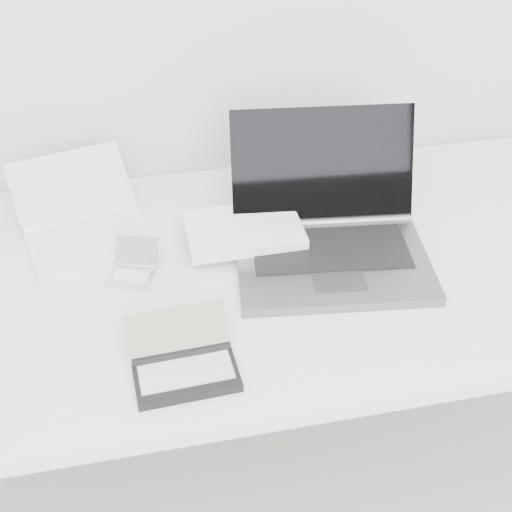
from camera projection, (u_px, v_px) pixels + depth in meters
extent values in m
cube|color=white|center=(266.00, 271.00, 1.50)|extent=(1.60, 0.80, 0.03)
cylinder|color=silver|center=(485.00, 259.00, 2.12)|extent=(0.04, 0.04, 0.70)
cube|color=slate|center=(333.00, 265.00, 1.48)|extent=(0.43, 0.32, 0.02)
cube|color=black|center=(331.00, 249.00, 1.50)|extent=(0.34, 0.19, 0.00)
cube|color=black|center=(323.00, 165.00, 1.54)|extent=(0.41, 0.15, 0.24)
cylinder|color=slate|center=(323.00, 223.00, 1.58)|extent=(0.39, 0.07, 0.02)
cube|color=#35373A|center=(339.00, 281.00, 1.42)|extent=(0.11, 0.08, 0.00)
cube|color=white|center=(244.00, 230.00, 1.53)|extent=(0.25, 0.17, 0.03)
cube|color=white|center=(244.00, 225.00, 1.52)|extent=(0.24, 0.16, 0.00)
cube|color=white|center=(92.00, 243.00, 1.54)|extent=(0.29, 0.23, 0.02)
cube|color=silver|center=(89.00, 234.00, 1.54)|extent=(0.25, 0.16, 0.00)
cube|color=silver|center=(70.00, 185.00, 1.61)|extent=(0.28, 0.19, 0.10)
cylinder|color=white|center=(81.00, 218.00, 1.59)|extent=(0.25, 0.08, 0.02)
cube|color=silver|center=(132.00, 278.00, 1.45)|extent=(0.10, 0.09, 0.01)
cube|color=silver|center=(132.00, 276.00, 1.44)|extent=(0.08, 0.06, 0.00)
cube|color=#98A698|center=(137.00, 251.00, 1.47)|extent=(0.09, 0.06, 0.06)
cylinder|color=silver|center=(136.00, 266.00, 1.47)|extent=(0.08, 0.04, 0.01)
cube|color=black|center=(187.00, 378.00, 1.23)|extent=(0.18, 0.10, 0.02)
cube|color=#ACACAC|center=(186.00, 372.00, 1.23)|extent=(0.16, 0.07, 0.00)
cube|color=slate|center=(178.00, 331.00, 1.27)|extent=(0.18, 0.06, 0.07)
cylinder|color=black|center=(182.00, 355.00, 1.27)|extent=(0.18, 0.03, 0.02)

